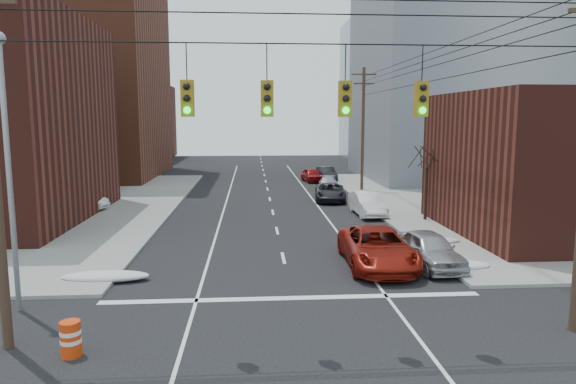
{
  "coord_description": "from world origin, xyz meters",
  "views": [
    {
      "loc": [
        -1.44,
        -11.55,
        6.55
      ],
      "look_at": [
        0.31,
        13.13,
        3.0
      ],
      "focal_mm": 32.0,
      "sensor_mm": 36.0,
      "label": 1
    }
  ],
  "objects": [
    {
      "name": "building_brick_tall",
      "position": [
        -24.0,
        48.0,
        15.0
      ],
      "size": [
        24.0,
        20.0,
        30.0
      ],
      "primitive_type": "cube",
      "color": "brown",
      "rests_on": "ground"
    },
    {
      "name": "building_brick_far",
      "position": [
        -26.0,
        74.0,
        6.0
      ],
      "size": [
        22.0,
        18.0,
        12.0
      ],
      "primitive_type": "cube",
      "color": "#4C1E17",
      "rests_on": "ground"
    },
    {
      "name": "building_office",
      "position": [
        22.0,
        44.0,
        12.5
      ],
      "size": [
        22.0,
        20.0,
        25.0
      ],
      "primitive_type": "cube",
      "color": "gray",
      "rests_on": "ground"
    },
    {
      "name": "building_glass",
      "position": [
        24.0,
        70.0,
        11.0
      ],
      "size": [
        20.0,
        18.0,
        22.0
      ],
      "primitive_type": "cube",
      "color": "gray",
      "rests_on": "ground"
    },
    {
      "name": "utility_pole_far",
      "position": [
        8.5,
        34.0,
        5.78
      ],
      "size": [
        2.2,
        0.28,
        11.0
      ],
      "color": "#473323",
      "rests_on": "ground"
    },
    {
      "name": "traffic_signals",
      "position": [
        0.1,
        2.97,
        7.17
      ],
      "size": [
        17.0,
        0.42,
        2.02
      ],
      "color": "black",
      "rests_on": "ground"
    },
    {
      "name": "street_light",
      "position": [
        -9.5,
        6.0,
        5.54
      ],
      "size": [
        0.44,
        0.44,
        9.32
      ],
      "color": "gray",
      "rests_on": "ground"
    },
    {
      "name": "bare_tree",
      "position": [
        9.59,
        20.0,
        2.32
      ],
      "size": [
        2.09,
        2.2,
        4.93
      ],
      "color": "black",
      "rests_on": "ground"
    },
    {
      "name": "snow_nw",
      "position": [
        -7.4,
        9.0,
        0.21
      ],
      "size": [
        3.5,
        1.08,
        0.42
      ],
      "primitive_type": "ellipsoid",
      "color": "silver",
      "rests_on": "ground"
    },
    {
      "name": "snow_ne",
      "position": [
        7.4,
        9.5,
        0.21
      ],
      "size": [
        3.0,
        1.08,
        0.42
      ],
      "primitive_type": "ellipsoid",
      "color": "silver",
      "rests_on": "ground"
    },
    {
      "name": "snow_east_far",
      "position": [
        7.4,
        14.0,
        0.21
      ],
      "size": [
        4.0,
        1.08,
        0.42
      ],
      "primitive_type": "ellipsoid",
      "color": "silver",
      "rests_on": "ground"
    },
    {
      "name": "red_pickup",
      "position": [
        4.1,
        10.38,
        0.85
      ],
      "size": [
        2.94,
        6.16,
        1.7
      ],
      "primitive_type": "imported",
      "rotation": [
        0.0,
        0.0,
        -0.02
      ],
      "color": "maroon",
      "rests_on": "ground"
    },
    {
      "name": "parked_car_a",
      "position": [
        6.4,
        10.15,
        0.79
      ],
      "size": [
        2.29,
        4.79,
        1.58
      ],
      "primitive_type": "imported",
      "rotation": [
        0.0,
        0.0,
        0.09
      ],
      "color": "#A8A9AD",
      "rests_on": "ground"
    },
    {
      "name": "parked_car_b",
      "position": [
        6.4,
        22.46,
        0.78
      ],
      "size": [
        1.84,
        4.82,
        1.57
      ],
      "primitive_type": "imported",
      "rotation": [
        0.0,
        0.0,
        0.04
      ],
      "color": "white",
      "rests_on": "ground"
    },
    {
      "name": "parked_car_c",
      "position": [
        4.8,
        28.74,
        0.71
      ],
      "size": [
        2.94,
        5.34,
        1.42
      ],
      "primitive_type": "imported",
      "rotation": [
        0.0,
        0.0,
        -0.12
      ],
      "color": "black",
      "rests_on": "ground"
    },
    {
      "name": "parked_car_d",
      "position": [
        5.54,
        34.78,
        0.61
      ],
      "size": [
        2.23,
        4.4,
        1.22
      ],
      "primitive_type": "imported",
      "rotation": [
        0.0,
        0.0,
        -0.13
      ],
      "color": "#A2A3A7",
      "rests_on": "ground"
    },
    {
      "name": "parked_car_e",
      "position": [
        4.8,
        41.4,
        0.7
      ],
      "size": [
        2.19,
        4.32,
        1.41
      ],
      "primitive_type": "imported",
      "rotation": [
        0.0,
        0.0,
        0.13
      ],
      "color": "maroon",
      "rests_on": "ground"
    },
    {
      "name": "parked_car_f",
      "position": [
        6.4,
        42.01,
        0.75
      ],
      "size": [
        1.89,
        4.65,
        1.5
      ],
      "primitive_type": "imported",
      "rotation": [
        0.0,
        0.0,
        0.07
      ],
      "color": "black",
      "rests_on": "ground"
    },
    {
      "name": "lot_car_a",
      "position": [
        -13.62,
        25.14,
        0.81
      ],
      "size": [
        4.2,
        2.33,
        1.31
      ],
      "primitive_type": "imported",
      "rotation": [
        0.0,
        0.0,
        1.32
      ],
      "color": "silver",
      "rests_on": "sidewalk_nw"
    },
    {
      "name": "lot_car_b",
      "position": [
        -15.67,
        29.49,
        0.94
      ],
      "size": [
        6.13,
        3.95,
        1.57
      ],
      "primitive_type": "imported",
      "rotation": [
        0.0,
        0.0,
        1.83
      ],
      "color": "#ACACB1",
      "rests_on": "sidewalk_nw"
    },
    {
      "name": "lot_car_d",
      "position": [
        -18.44,
        26.24,
        0.82
      ],
      "size": [
        4.07,
        1.89,
        1.35
      ],
      "primitive_type": "imported",
      "rotation": [
        0.0,
        0.0,
        1.65
      ],
      "color": "silver",
      "rests_on": "sidewalk_nw"
    },
    {
      "name": "construction_barrel",
      "position": [
        -6.5,
        2.32,
        0.52
      ],
      "size": [
        0.68,
        0.68,
        1.01
      ],
      "rotation": [
        0.0,
        0.0,
        0.22
      ],
      "color": "red",
      "rests_on": "ground"
    }
  ]
}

